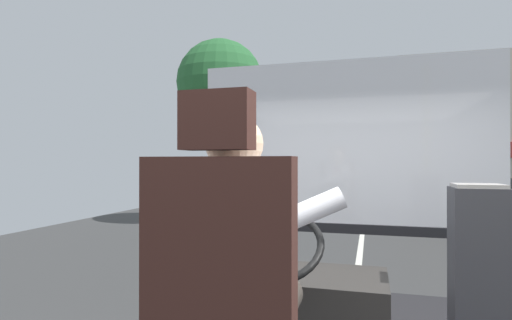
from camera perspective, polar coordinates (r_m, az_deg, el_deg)
ground at (r=10.87m, az=14.74°, el=-10.48°), size 18.00×44.00×0.06m
bus_driver at (r=1.48m, az=-2.41°, el=-13.92°), size 0.74×0.56×0.81m
steering_console at (r=2.60m, az=5.32°, el=-19.46°), size 1.10×1.01×0.82m
fare_box at (r=2.57m, az=28.91°, el=-13.70°), size 0.27×0.24×0.95m
windshield_panel at (r=3.52m, az=12.32°, el=-0.73°), size 2.50×0.08×1.48m
street_tree at (r=12.90m, az=-5.09°, el=10.62°), size 2.70×2.70×5.73m
parked_car_green at (r=18.79m, az=29.85°, el=-4.10°), size 1.92×4.31×1.24m
parked_car_silver at (r=23.17m, az=27.31°, el=-3.34°), size 1.99×4.07×1.27m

